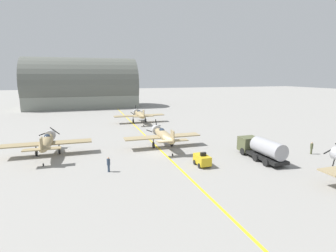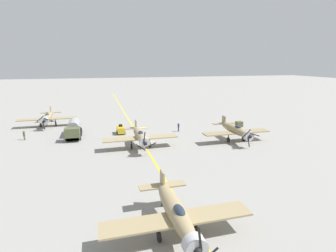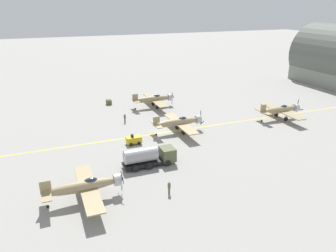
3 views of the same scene
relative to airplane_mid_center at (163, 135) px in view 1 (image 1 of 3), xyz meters
name	(u,v)px [view 1 (image 1 of 3)]	position (x,y,z in m)	size (l,w,h in m)	color
ground_plane	(164,154)	(-0.81, -3.09, -2.01)	(400.00, 400.00, 0.00)	gray
taxiway_stripe	(164,154)	(-0.81, -3.09, -2.01)	(0.30, 160.00, 0.01)	yellow
airplane_mid_center	(163,135)	(0.00, 0.00, 0.00)	(12.00, 9.98, 3.79)	tan
airplane_far_center	(140,114)	(0.95, 22.93, 0.00)	(12.00, 9.98, 3.79)	#9F8A61
airplane_mid_left	(47,142)	(-16.71, 0.88, 0.00)	(12.00, 9.98, 3.65)	#98845B
fuel_tanker	(261,148)	(10.88, -9.55, -0.50)	(2.68, 8.00, 2.98)	black
tow_tractor	(202,160)	(2.23, -9.51, -1.22)	(1.57, 2.60, 1.79)	gold
ground_crew_walking	(109,164)	(-9.11, -8.13, -1.03)	(0.39, 0.39, 1.80)	#334256
ground_crew_inspecting	(312,148)	(19.30, -9.74, -1.05)	(0.39, 0.39, 1.77)	#515638
hangar	(83,88)	(-11.79, 60.26, 4.92)	(37.05, 18.37, 18.37)	gray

